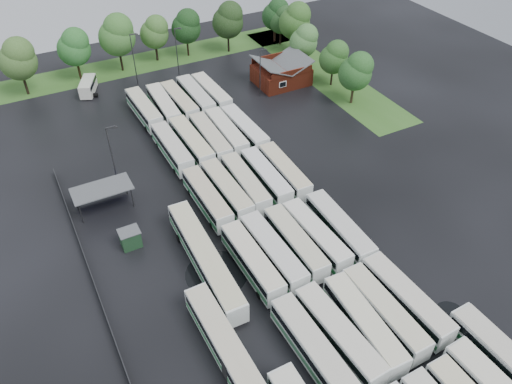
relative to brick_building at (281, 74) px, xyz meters
name	(u,v)px	position (x,y,z in m)	size (l,w,h in m)	color
ground	(286,266)	(-24.00, -42.77, -1.87)	(160.00, 160.00, 0.00)	black
brick_building	(281,74)	(0.00, 0.00, 0.00)	(10.07, 8.60, 5.39)	maroon
wash_shed	(102,190)	(-41.20, -20.74, 1.12)	(8.20, 4.20, 3.58)	#2D2D30
utility_hut	(130,238)	(-40.20, -30.17, -0.55)	(2.70, 2.20, 2.62)	#17371D
grass_strip_north	(142,63)	(-22.00, 22.03, -1.86)	(80.00, 10.00, 0.01)	#346221
grass_strip_east	(322,72)	(10.00, 0.03, -1.86)	(10.00, 50.00, 0.01)	#346221
west_fence	(94,283)	(-46.20, -34.77, -1.27)	(0.10, 50.00, 1.20)	#2D2D30
bus_r1c0	(312,348)	(-28.38, -55.22, 0.07)	(2.89, 12.68, 3.52)	silver
bus_r1c1	(339,335)	(-25.06, -55.25, 0.10)	(3.31, 12.94, 3.57)	silver
bus_r1c2	(364,324)	(-21.85, -55.38, 0.07)	(3.31, 12.74, 3.51)	silver
bus_r1c3	(384,312)	(-18.88, -55.14, 0.05)	(2.67, 12.51, 3.48)	silver
bus_r1c4	(406,299)	(-15.56, -54.90, 0.07)	(3.16, 12.74, 3.52)	silver
bus_r2c0	(252,262)	(-28.30, -41.65, 0.03)	(2.73, 12.38, 3.44)	silver
bus_r2c1	(273,252)	(-25.30, -41.50, 0.08)	(2.92, 12.77, 3.54)	silver
bus_r2c2	(295,243)	(-21.98, -41.39, 0.02)	(2.75, 12.37, 3.43)	silver
bus_r2c3	(316,236)	(-18.99, -41.56, 0.04)	(3.00, 12.49, 3.46)	silver
bus_r2c4	(339,228)	(-15.52, -41.85, 0.09)	(3.06, 12.87, 3.56)	silver
bus_r3c0	(207,198)	(-28.38, -28.13, 0.02)	(2.67, 12.30, 3.42)	silver
bus_r3c1	(227,190)	(-25.21, -27.85, 0.04)	(2.80, 12.49, 3.47)	silver
bus_r3c2	(245,184)	(-22.13, -27.68, 0.02)	(3.05, 12.43, 3.44)	silver
bus_r3c3	(266,177)	(-18.72, -27.73, 0.01)	(2.88, 12.33, 3.42)	silver
bus_r3c4	(284,172)	(-15.65, -27.87, 0.01)	(2.94, 12.34, 3.42)	silver
bus_r4c0	(172,149)	(-28.40, -14.30, 0.05)	(2.74, 12.52, 3.48)	silver
bus_r4c1	(191,143)	(-25.10, -14.31, 0.12)	(2.91, 13.01, 3.61)	silver
bus_r4c2	(210,138)	(-21.87, -14.54, 0.08)	(3.04, 12.75, 3.53)	silver
bus_r4c3	(226,133)	(-18.86, -14.29, 0.07)	(3.03, 12.71, 3.52)	silver
bus_r4c4	(244,129)	(-15.71, -14.69, 0.07)	(2.98, 12.71, 3.52)	silver
bus_r5c0	(144,110)	(-28.54, -0.52, 0.06)	(3.00, 12.64, 3.50)	silver
bus_r5c1	(164,106)	(-25.03, -0.90, 0.07)	(3.12, 12.71, 3.52)	silver
bus_r5c2	(179,102)	(-21.95, -0.84, 0.03)	(2.97, 12.44, 3.44)	silver
bus_r5c3	(196,97)	(-18.62, -0.56, 0.09)	(2.76, 12.78, 3.55)	silver
bus_r5c4	(211,93)	(-15.49, -0.61, 0.05)	(3.01, 12.58, 3.48)	silver
artic_bus_west_b	(205,259)	(-33.23, -38.63, 0.13)	(3.24, 19.48, 3.60)	silver
artic_bus_west_c	(232,358)	(-36.22, -52.35, 0.04)	(2.90, 18.56, 3.44)	silver
minibus	(88,86)	(-35.19, 13.88, -0.37)	(4.58, 6.58, 2.70)	silver
tree_north_0	(18,58)	(-45.59, 18.90, 5.54)	(6.95, 6.95, 11.51)	black
tree_north_1	(74,47)	(-35.07, 20.58, 5.03)	(6.47, 6.47, 10.72)	black
tree_north_2	(117,34)	(-26.42, 20.33, 5.93)	(7.31, 7.31, 12.11)	black
tree_north_3	(155,32)	(-18.29, 21.56, 4.52)	(6.00, 6.00, 9.94)	black
tree_north_4	(187,26)	(-11.48, 20.66, 4.81)	(6.27, 6.27, 10.38)	black
tree_north_5	(229,20)	(-2.65, 18.42, 5.35)	(6.77, 6.77, 11.21)	black
tree_north_6	(276,14)	(9.26, 18.50, 4.51)	(5.99, 5.99, 9.91)	black
tree_east_0	(357,71)	(7.93, -13.28, 4.67)	(6.13, 6.13, 10.16)	#382B1B
tree_east_1	(335,57)	(8.58, -5.53, 4.11)	(5.61, 5.61, 9.29)	black
tree_east_2	(304,40)	(7.41, 3.57, 4.27)	(5.76, 5.76, 9.54)	#382C1F
tree_east_3	(296,20)	(9.93, 11.26, 5.36)	(6.79, 6.79, 11.24)	#3C2A21
tree_east_4	(282,19)	(9.66, 16.60, 3.87)	(5.42, 5.39, 8.93)	black
lamp_post_ne	(261,70)	(-6.22, -2.86, 3.60)	(1.45, 0.28, 9.42)	#2D2D30
lamp_post_nw	(113,155)	(-38.21, -17.90, 4.38)	(1.66, 0.32, 10.77)	#2D2D30
lamp_post_back_w	(134,56)	(-25.69, 12.39, 4.27)	(1.63, 0.32, 10.57)	#2D2D30
lamp_post_back_e	(177,49)	(-16.81, 12.73, 3.89)	(1.53, 0.30, 9.91)	#2D2D30
puddle_1	(475,372)	(-14.18, -64.55, -1.86)	(4.19, 4.19, 0.01)	black
puddle_2	(217,274)	(-32.35, -39.83, -1.86)	(7.82, 7.82, 0.01)	black
puddle_3	(354,272)	(-17.03, -47.64, -1.86)	(4.91, 4.91, 0.01)	black
puddle_4	(451,314)	(-11.05, -57.95, -1.86)	(3.57, 3.57, 0.01)	black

